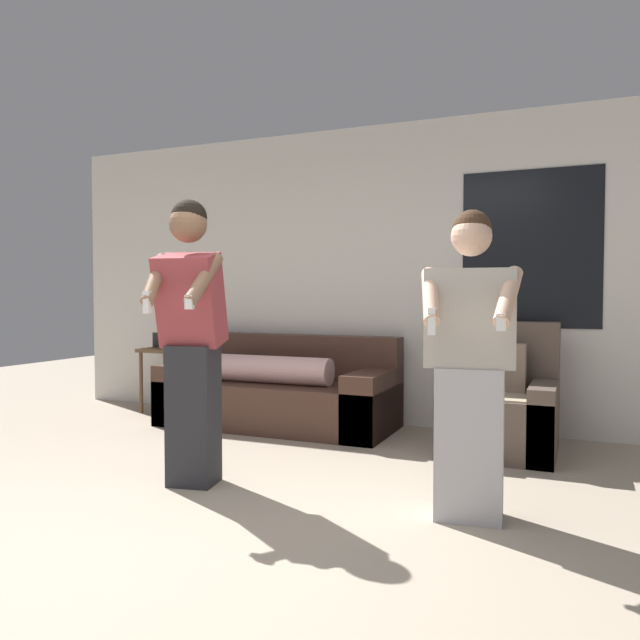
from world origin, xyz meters
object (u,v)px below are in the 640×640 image
(armchair, at_px, (500,408))
(person_left, at_px, (191,337))
(couch, at_px, (279,393))
(person_right, at_px, (470,366))
(side_table, at_px, (167,359))

(armchair, relative_size, person_left, 0.55)
(couch, bearing_deg, armchair, -4.74)
(couch, height_order, person_left, person_left)
(couch, xyz_separation_m, armchair, (1.94, -0.16, 0.03))
(armchair, distance_m, person_right, 1.61)
(couch, relative_size, person_left, 1.19)
(person_left, bearing_deg, side_table, 130.15)
(person_right, bearing_deg, armchair, 91.06)
(side_table, bearing_deg, couch, -7.71)
(person_left, xyz_separation_m, person_right, (1.67, 0.09, -0.11))
(armchair, bearing_deg, couch, 175.26)
(person_left, bearing_deg, armchair, 44.63)
(armchair, xyz_separation_m, person_left, (-1.64, -1.62, 0.59))
(side_table, bearing_deg, person_right, -29.43)
(person_right, bearing_deg, couch, 139.30)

